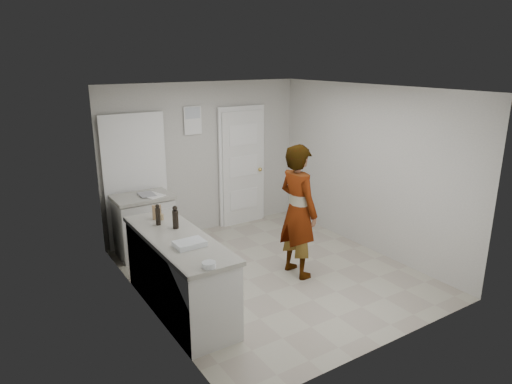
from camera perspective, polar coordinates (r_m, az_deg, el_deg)
ground at (r=6.43m, az=1.99°, el=-10.02°), size 4.00×4.00×0.00m
room_shell at (r=7.59m, az=-7.42°, el=2.30°), size 4.00×4.00×4.00m
main_counter at (r=5.46m, az=-9.57°, el=-10.35°), size 0.64×1.96×0.93m
side_counter at (r=7.03m, az=-13.77°, el=-4.31°), size 0.84×0.61×0.93m
person at (r=6.09m, az=5.27°, el=-2.41°), size 0.47×0.68×1.81m
cake_mix_box at (r=5.83m, az=-12.30°, el=-2.47°), size 0.12×0.08×0.18m
spice_jar at (r=5.80m, az=-11.70°, el=-3.07°), size 0.05×0.05×0.08m
oil_cruet_a at (r=5.46m, az=-10.04°, el=-3.17°), size 0.07×0.07×0.28m
oil_cruet_b at (r=5.61m, az=-12.16°, el=-2.83°), size 0.06×0.06×0.26m
baking_dish at (r=4.97m, az=-8.31°, el=-6.43°), size 0.32×0.23×0.06m
egg_bowl at (r=4.47m, az=-5.91°, el=-9.04°), size 0.14×0.14×0.05m
papers at (r=6.84m, az=-12.87°, el=-0.39°), size 0.34×0.39×0.01m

